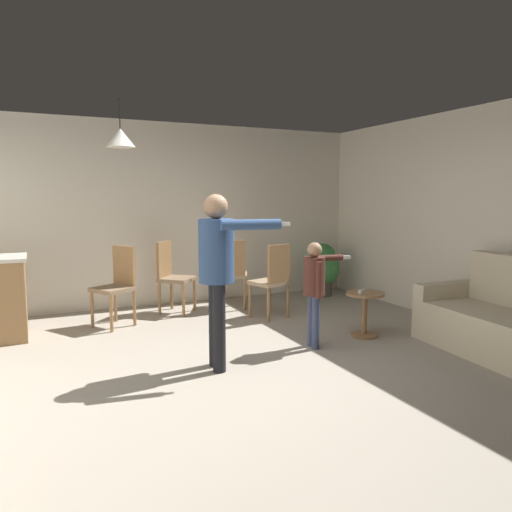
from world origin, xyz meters
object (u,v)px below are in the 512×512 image
Objects in this scene: side_table_by_couch at (365,309)px; person_child at (315,283)px; dining_chair_centre_back at (273,278)px; person_adult at (218,262)px; dining_chair_spare at (232,271)px; potted_plant_corner at (322,267)px; spare_remote_on_table at (362,291)px; dining_chair_by_counter at (172,274)px; couch_floral at (509,324)px; dining_chair_near_wall at (117,283)px.

person_child is (-0.74, -0.10, 0.38)m from side_table_by_couch.
person_child is 1.31m from dining_chair_centre_back.
person_adult reaches higher than side_table_by_couch.
dining_chair_spare is 1.69m from potted_plant_corner.
spare_remote_on_table is (0.69, 0.10, -0.17)m from person_child.
dining_chair_by_counter is 0.87m from dining_chair_spare.
dining_chair_centre_back is at bearing 146.03° from person_adult.
couch_floral is at bearing -75.12° from dining_chair_centre_back.
dining_chair_near_wall is at bearing -155.01° from person_adult.
person_adult is at bearing -149.10° from dining_chair_centre_back.
dining_chair_by_counter is 2.67m from spare_remote_on_table.
dining_chair_near_wall is at bearing -22.18° from dining_chair_by_counter.
potted_plant_corner is (3.34, 0.48, -0.07)m from dining_chair_near_wall.
dining_chair_spare is at bearing 112.12° from spare_remote_on_table.
dining_chair_near_wall is 3.00m from spare_remote_on_table.
dining_chair_by_counter is at bearing -177.85° from potted_plant_corner.
couch_floral reaches higher than side_table_by_couch.
side_table_by_couch is at bearing -110.60° from potted_plant_corner.
dining_chair_by_counter is 1.00× the size of dining_chair_centre_back.
dining_chair_spare is at bearing -111.73° from dining_chair_near_wall.
couch_floral is 4.19m from dining_chair_by_counter.
person_child is at bearing -124.33° from potted_plant_corner.
dining_chair_by_counter is 1.17× the size of potted_plant_corner.
dining_chair_by_counter reaches higher than side_table_by_couch.
dining_chair_centre_back is (-0.59, 1.19, 0.22)m from side_table_by_couch.
side_table_by_couch is 0.32× the size of person_adult.
person_adult is at bearing -72.44° from person_child.
potted_plant_corner is (-0.08, 3.37, 0.14)m from couch_floral.
side_table_by_couch is at bearing -80.99° from dining_chair_centre_back.
dining_chair_centre_back is 7.69× the size of spare_remote_on_table.
person_adult is 1.64× the size of dining_chair_by_counter.
couch_floral is 3.58× the size of side_table_by_couch.
couch_floral is at bearing 80.63° from dining_chair_by_counter.
person_child is at bearing 61.14° from couch_floral.
dining_chair_by_counter is at bearing -95.16° from dining_chair_near_wall.
dining_chair_by_counter is 1.00× the size of dining_chair_near_wall.
dining_chair_near_wall is (-1.77, 1.81, -0.16)m from person_child.
dining_chair_by_counter is at bearing 128.42° from spare_remote_on_table.
dining_chair_spare is at bearing 33.40° from couch_floral.
dining_chair_by_counter is (-0.97, 2.20, -0.16)m from person_child.
person_adult is 3.71m from potted_plant_corner.
dining_chair_by_counter is (-2.61, 3.27, 0.21)m from couch_floral.
person_child is 8.75× the size of spare_remote_on_table.
dining_chair_spare is (-1.75, 3.15, 0.21)m from couch_floral.
spare_remote_on_table is (0.80, -1.98, -0.01)m from dining_chair_spare.
person_adult is 1.21m from person_child.
dining_chair_near_wall reaches higher than side_table_by_couch.
dining_chair_spare is at bearing -167.89° from person_child.
potted_plant_corner reaches higher than side_table_by_couch.
dining_chair_by_counter is 2.53m from potted_plant_corner.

